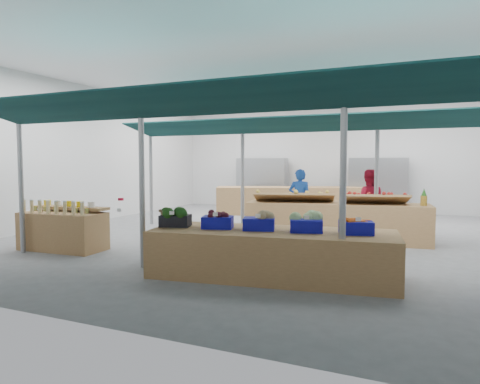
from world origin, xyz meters
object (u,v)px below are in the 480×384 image
at_px(veg_counter, 272,254).
at_px(vendor_left, 300,200).
at_px(vendor_right, 368,202).
at_px(fruit_counter, 336,222).
at_px(bottle_shelf, 64,229).

distance_m(veg_counter, vendor_left, 4.88).
bearing_deg(vendor_right, veg_counter, 71.81).
xyz_separation_m(fruit_counter, vendor_right, (0.60, 1.10, 0.39)).
xyz_separation_m(bottle_shelf, vendor_right, (5.73, 4.47, 0.40)).
xyz_separation_m(veg_counter, vendor_left, (-0.87, 4.78, 0.46)).
distance_m(fruit_counter, vendor_left, 1.67).
bearing_deg(veg_counter, vendor_right, 70.65).
distance_m(fruit_counter, vendor_right, 1.31).
distance_m(bottle_shelf, vendor_right, 7.28).
bearing_deg(bottle_shelf, veg_counter, -6.70).
relative_size(fruit_counter, vendor_left, 2.50).
xyz_separation_m(veg_counter, vendor_right, (0.93, 4.78, 0.46)).
height_order(vendor_left, vendor_right, same).
bearing_deg(fruit_counter, bottle_shelf, -153.89).
bearing_deg(vendor_left, bottle_shelf, 41.49).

